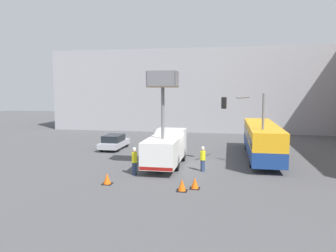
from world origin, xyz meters
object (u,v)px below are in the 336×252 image
at_px(road_worker_near_truck, 134,161).
at_px(traffic_cone_mid_road, 182,185).
at_px(traffic_cone_far_side, 195,183).
at_px(parked_car_curbside, 114,142).
at_px(city_bus, 262,138).
at_px(road_worker_directing, 203,159).
at_px(traffic_cone_near_truck, 107,179).
at_px(traffic_light_pole, 248,117).
at_px(utility_truck, 166,146).

relative_size(road_worker_near_truck, traffic_cone_mid_road, 2.73).
distance_m(traffic_cone_far_side, parked_car_curbside, 14.92).
bearing_deg(city_bus, traffic_cone_mid_road, 155.04).
relative_size(road_worker_near_truck, road_worker_directing, 1.06).
height_order(traffic_cone_near_truck, parked_car_curbside, parked_car_curbside).
relative_size(traffic_light_pole, traffic_cone_mid_road, 7.91).
bearing_deg(traffic_cone_mid_road, road_worker_directing, 80.58).
distance_m(utility_truck, traffic_cone_far_side, 6.05).
bearing_deg(traffic_cone_mid_road, city_bus, 62.88).
relative_size(utility_truck, city_bus, 0.58).
bearing_deg(parked_car_curbside, road_worker_near_truck, -62.48).
relative_size(road_worker_near_truck, parked_car_curbside, 0.43).
height_order(road_worker_directing, traffic_cone_mid_road, road_worker_directing).
bearing_deg(traffic_cone_far_side, traffic_cone_mid_road, -139.74).
xyz_separation_m(road_worker_near_truck, parked_car_curbside, (-4.84, 9.29, -0.24)).
height_order(traffic_cone_near_truck, traffic_cone_far_side, traffic_cone_near_truck).
bearing_deg(parked_car_curbside, traffic_light_pole, -22.64).
xyz_separation_m(city_bus, traffic_cone_far_side, (-4.72, -9.97, -1.43)).
bearing_deg(road_worker_near_truck, road_worker_directing, 54.69).
relative_size(utility_truck, road_worker_near_truck, 3.71).
bearing_deg(traffic_cone_far_side, road_worker_near_truck, 151.46).
xyz_separation_m(traffic_light_pole, road_worker_near_truck, (-7.72, -4.05, -2.81)).
bearing_deg(road_worker_near_truck, traffic_cone_far_side, 3.49).
distance_m(utility_truck, traffic_cone_mid_road, 6.30).
xyz_separation_m(utility_truck, parked_car_curbside, (-6.49, 6.46, -0.85)).
relative_size(utility_truck, traffic_cone_near_truck, 10.29).
xyz_separation_m(road_worker_near_truck, traffic_cone_far_side, (4.42, -2.40, -0.66)).
distance_m(city_bus, traffic_light_pole, 4.31).
relative_size(road_worker_directing, traffic_cone_mid_road, 2.57).
bearing_deg(road_worker_directing, utility_truck, 140.54).
bearing_deg(city_bus, traffic_cone_far_side, 156.84).
relative_size(road_worker_near_truck, traffic_cone_far_side, 2.88).
distance_m(traffic_light_pole, parked_car_curbside, 13.95).
distance_m(road_worker_near_truck, traffic_cone_near_truck, 2.74).
distance_m(road_worker_directing, traffic_cone_mid_road, 4.98).
xyz_separation_m(traffic_light_pole, parked_car_curbside, (-12.56, 5.24, -3.05)).
height_order(road_worker_near_truck, road_worker_directing, road_worker_near_truck).
distance_m(road_worker_near_truck, traffic_cone_far_side, 5.07).
bearing_deg(road_worker_directing, traffic_cone_near_truck, -163.70).
distance_m(traffic_light_pole, road_worker_near_truck, 9.16).
bearing_deg(traffic_cone_near_truck, traffic_cone_mid_road, -6.37).
bearing_deg(traffic_cone_far_side, parked_car_curbside, 128.37).
relative_size(city_bus, road_worker_near_truck, 6.45).
xyz_separation_m(utility_truck, road_worker_directing, (2.89, -0.93, -0.67)).
distance_m(traffic_cone_mid_road, parked_car_curbside, 14.97).
relative_size(traffic_light_pole, traffic_cone_far_side, 8.32).
bearing_deg(road_worker_near_truck, traffic_cone_near_truck, -81.10).
relative_size(road_worker_directing, traffic_cone_near_truck, 2.61).
height_order(traffic_light_pole, road_worker_near_truck, traffic_light_pole).
relative_size(city_bus, road_worker_directing, 6.86).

